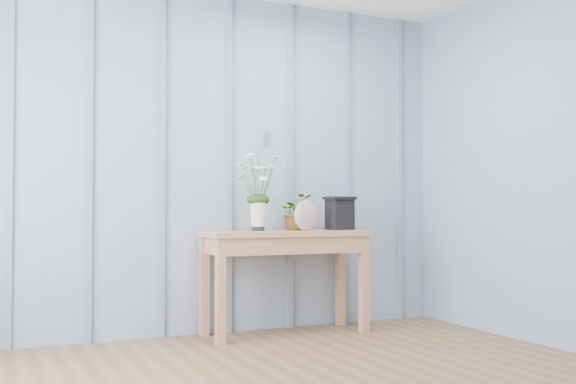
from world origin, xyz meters
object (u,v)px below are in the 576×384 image
carved_box (340,213)px  sideboard (285,246)px  felt_disc_vessel (306,216)px  daisy_vase (258,181)px

carved_box → sideboard: bearing=-179.3°
sideboard → felt_disc_vessel: 0.27m
daisy_vase → carved_box: 0.70m
daisy_vase → felt_disc_vessel: (0.35, -0.08, -0.25)m
sideboard → felt_disc_vessel: size_ratio=5.45×
felt_disc_vessel → carved_box: 0.33m
daisy_vase → felt_disc_vessel: size_ratio=2.62×
daisy_vase → carved_box: size_ratio=2.29×
felt_disc_vessel → carved_box: carved_box is taller
sideboard → felt_disc_vessel: (0.14, -0.07, 0.22)m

